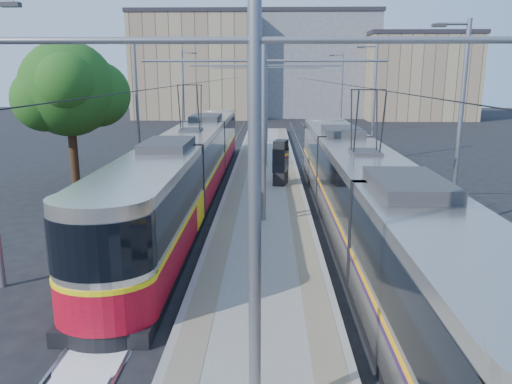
{
  "coord_description": "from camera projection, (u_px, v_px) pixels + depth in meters",
  "views": [
    {
      "loc": [
        0.21,
        -11.28,
        6.05
      ],
      "look_at": [
        -0.28,
        7.35,
        1.6
      ],
      "focal_mm": 35.0,
      "sensor_mm": 36.0,
      "label": 1
    }
  ],
  "objects": [
    {
      "name": "ground",
      "position": [
        259.0,
        323.0,
        12.38
      ],
      "size": [
        160.0,
        160.0,
        0.0
      ],
      "primitive_type": "plane",
      "color": "black",
      "rests_on": "ground"
    },
    {
      "name": "platform",
      "position": [
        265.0,
        178.0,
        28.87
      ],
      "size": [
        4.0,
        50.0,
        0.3
      ],
      "primitive_type": "cube",
      "color": "gray",
      "rests_on": "ground"
    },
    {
      "name": "tactile_strip_left",
      "position": [
        240.0,
        175.0,
        28.87
      ],
      "size": [
        0.7,
        50.0,
        0.01
      ],
      "primitive_type": "cube",
      "color": "gray",
      "rests_on": "platform"
    },
    {
      "name": "tactile_strip_right",
      "position": [
        290.0,
        175.0,
        28.8
      ],
      "size": [
        0.7,
        50.0,
        0.01
      ],
      "primitive_type": "cube",
      "color": "gray",
      "rests_on": "platform"
    },
    {
      "name": "rails",
      "position": [
        265.0,
        180.0,
        28.9
      ],
      "size": [
        8.71,
        70.0,
        0.03
      ],
      "color": "gray",
      "rests_on": "ground"
    },
    {
      "name": "tram_left",
      "position": [
        192.0,
        163.0,
        24.72
      ],
      "size": [
        2.43,
        29.04,
        5.5
      ],
      "color": "black",
      "rests_on": "ground"
    },
    {
      "name": "tram_right",
      "position": [
        363.0,
        193.0,
        17.89
      ],
      "size": [
        2.43,
        28.08,
        5.5
      ],
      "color": "black",
      "rests_on": "ground"
    },
    {
      "name": "catenary",
      "position": [
        265.0,
        104.0,
        25.09
      ],
      "size": [
        9.2,
        70.0,
        7.0
      ],
      "color": "slate",
      "rests_on": "platform"
    },
    {
      "name": "street_lamps",
      "position": [
        266.0,
        103.0,
        31.82
      ],
      "size": [
        15.18,
        38.22,
        8.0
      ],
      "color": "slate",
      "rests_on": "ground"
    },
    {
      "name": "shelter",
      "position": [
        281.0,
        162.0,
        26.16
      ],
      "size": [
        0.89,
        1.19,
        2.35
      ],
      "rotation": [
        0.0,
        0.0,
        -0.25
      ],
      "color": "black",
      "rests_on": "platform"
    },
    {
      "name": "tree",
      "position": [
        76.0,
        90.0,
        25.34
      ],
      "size": [
        5.28,
        4.89,
        7.68
      ],
      "color": "#382314",
      "rests_on": "ground"
    },
    {
      "name": "building_left",
      "position": [
        196.0,
        66.0,
        69.34
      ],
      "size": [
        16.32,
        12.24,
        14.01
      ],
      "color": "#9C8A69",
      "rests_on": "ground"
    },
    {
      "name": "building_centre",
      "position": [
        309.0,
        65.0,
        72.78
      ],
      "size": [
        18.36,
        14.28,
        14.38
      ],
      "color": "gray",
      "rests_on": "ground"
    },
    {
      "name": "building_right",
      "position": [
        416.0,
        76.0,
        66.95
      ],
      "size": [
        14.28,
        10.2,
        11.28
      ],
      "color": "#9C8A69",
      "rests_on": "ground"
    }
  ]
}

